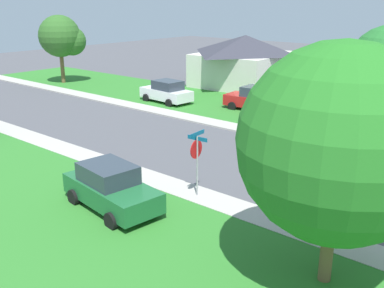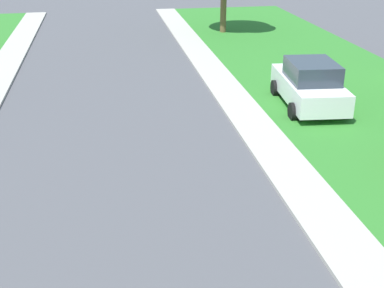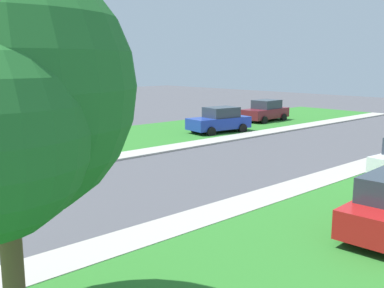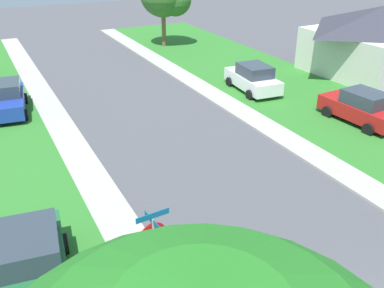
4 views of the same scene
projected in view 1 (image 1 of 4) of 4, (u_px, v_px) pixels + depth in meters
The scene contains 11 objects.
ground_plane at pixel (356, 191), 18.82m from camera, with size 120.00×120.00×0.00m, color #4C4C51.
sidewalk_east at pixel (203, 120), 29.58m from camera, with size 1.40×56.00×0.10m, color #ADA89E.
lawn_east at pixel (243, 108), 33.00m from camera, with size 8.00×56.00×0.08m, color #2D7528.
sidewalk_west at pixel (87, 157), 22.73m from camera, with size 1.40×56.00×0.10m, color #ADA89E.
stop_sign_far_corner at pixel (197, 153), 17.63m from camera, with size 0.92×0.92×2.77m.
car_white_behind_trees at pixel (167, 92), 34.56m from camera, with size 2.32×4.44×1.76m.
car_red_far_down_street at pixel (256, 99), 32.07m from camera, with size 2.25×4.41×1.76m.
car_green_kerbside_mid at pixel (111, 188), 16.95m from camera, with size 2.46×4.50×1.76m.
tree_sidewalk_near at pixel (63, 38), 41.74m from camera, with size 4.13×3.84×6.34m.
tree_sidewalk_mid at pixel (350, 149), 11.64m from camera, with size 5.67×5.28×6.77m.
house_right_setback at pixel (245, 60), 41.14m from camera, with size 9.39×8.25×4.60m.
Camera 1 is at (-17.68, -5.87, 7.64)m, focal length 42.02 mm.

